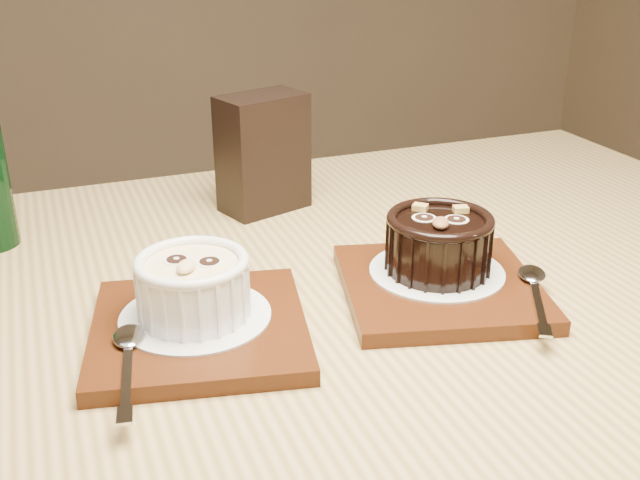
# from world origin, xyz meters

# --- Properties ---
(table) EXTENTS (1.27, 0.91, 0.75)m
(table) POSITION_xyz_m (0.14, 0.12, 0.66)
(table) COLOR #9C7A44
(table) RESTS_ON ground
(tray_left) EXTENTS (0.20, 0.20, 0.01)m
(tray_left) POSITION_xyz_m (0.04, 0.08, 0.76)
(tray_left) COLOR #481F0C
(tray_left) RESTS_ON table
(doily_left) EXTENTS (0.13, 0.13, 0.00)m
(doily_left) POSITION_xyz_m (0.04, 0.09, 0.77)
(doily_left) COLOR white
(doily_left) RESTS_ON tray_left
(ramekin_white) EXTENTS (0.10, 0.10, 0.06)m
(ramekin_white) POSITION_xyz_m (0.04, 0.09, 0.80)
(ramekin_white) COLOR white
(ramekin_white) RESTS_ON doily_left
(spoon_left) EXTENTS (0.04, 0.14, 0.01)m
(spoon_left) POSITION_xyz_m (-0.02, 0.03, 0.77)
(spoon_left) COLOR silver
(spoon_left) RESTS_ON tray_left
(tray_right) EXTENTS (0.21, 0.21, 0.01)m
(tray_right) POSITION_xyz_m (0.27, 0.09, 0.76)
(tray_right) COLOR #481F0C
(tray_right) RESTS_ON table
(doily_right) EXTENTS (0.13, 0.13, 0.00)m
(doily_right) POSITION_xyz_m (0.27, 0.11, 0.77)
(doily_right) COLOR white
(doily_right) RESTS_ON tray_right
(ramekin_dark) EXTENTS (0.10, 0.10, 0.06)m
(ramekin_dark) POSITION_xyz_m (0.27, 0.11, 0.80)
(ramekin_dark) COLOR black
(ramekin_dark) RESTS_ON doily_right
(spoon_right) EXTENTS (0.08, 0.13, 0.01)m
(spoon_right) POSITION_xyz_m (0.34, 0.04, 0.77)
(spoon_right) COLOR silver
(spoon_right) RESTS_ON tray_right
(condiment_stand) EXTENTS (0.12, 0.09, 0.14)m
(condiment_stand) POSITION_xyz_m (0.15, 0.36, 0.82)
(condiment_stand) COLOR black
(condiment_stand) RESTS_ON table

